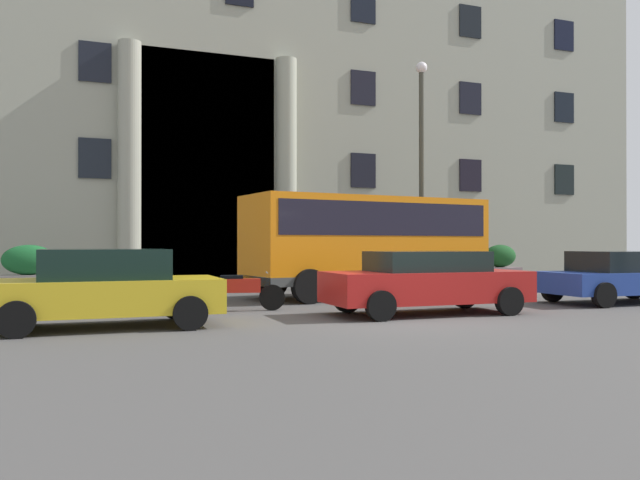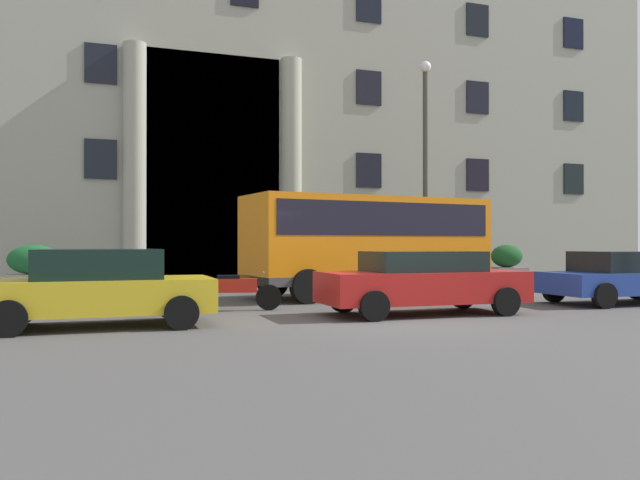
{
  "view_description": "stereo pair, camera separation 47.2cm",
  "coord_description": "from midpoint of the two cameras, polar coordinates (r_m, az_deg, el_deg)",
  "views": [
    {
      "loc": [
        -6.35,
        -11.56,
        1.56
      ],
      "look_at": [
        0.33,
        5.31,
        1.65
      ],
      "focal_mm": 36.59,
      "sensor_mm": 36.0,
      "label": 1
    },
    {
      "loc": [
        -5.91,
        -11.73,
        1.56
      ],
      "look_at": [
        0.33,
        5.31,
        1.65
      ],
      "focal_mm": 36.59,
      "sensor_mm": 36.0,
      "label": 2
    }
  ],
  "objects": [
    {
      "name": "ground_plane",
      "position": [
        13.26,
        7.67,
        -7.29
      ],
      "size": [
        80.0,
        64.0,
        0.12
      ],
      "primitive_type": "cube",
      "color": "#4B4948"
    },
    {
      "name": "office_building_facade",
      "position": [
        31.06,
        -8.2,
        16.3
      ],
      "size": [
        39.66,
        9.66,
        20.86
      ],
      "color": "#9C9C8A",
      "rests_on": "ground_plane"
    },
    {
      "name": "orange_minibus",
      "position": [
        18.93,
        4.95,
        0.17
      ],
      "size": [
        7.34,
        3.24,
        2.87
      ],
      "rotation": [
        0.0,
        0.0,
        0.11
      ],
      "color": "orange",
      "rests_on": "ground_plane"
    },
    {
      "name": "bus_stop_sign",
      "position": [
        22.86,
        14.16,
        -0.34
      ],
      "size": [
        0.44,
        0.08,
        2.47
      ],
      "color": "#98991F",
      "rests_on": "ground_plane"
    },
    {
      "name": "hedge_planter_east",
      "position": [
        22.44,
        -23.2,
        -2.38
      ],
      "size": [
        1.65,
        0.74,
        1.51
      ],
      "color": "gray",
      "rests_on": "ground_plane"
    },
    {
      "name": "hedge_planter_entrance_left",
      "position": [
        24.97,
        9.11,
        -2.38
      ],
      "size": [
        1.81,
        0.73,
        1.34
      ],
      "color": "gray",
      "rests_on": "ground_plane"
    },
    {
      "name": "hedge_planter_entrance_right",
      "position": [
        27.31,
        16.5,
        -2.03
      ],
      "size": [
        1.46,
        0.95,
        1.5
      ],
      "color": "gray",
      "rests_on": "ground_plane"
    },
    {
      "name": "parked_compact_extra",
      "position": [
        14.5,
        9.87,
        -3.6
      ],
      "size": [
        4.54,
        2.07,
        1.38
      ],
      "rotation": [
        0.0,
        0.0,
        -0.03
      ],
      "color": "red",
      "rests_on": "ground_plane"
    },
    {
      "name": "parked_hatchback_near",
      "position": [
        12.75,
        -17.82,
        -3.95
      ],
      "size": [
        4.19,
        2.14,
        1.45
      ],
      "rotation": [
        0.0,
        0.0,
        -0.02
      ],
      "color": "gold",
      "rests_on": "ground_plane"
    },
    {
      "name": "parked_estate_mid",
      "position": [
        18.62,
        25.59,
        -2.92
      ],
      "size": [
        4.13,
        2.17,
        1.35
      ],
      "rotation": [
        0.0,
        0.0,
        -0.04
      ],
      "color": "#24409B",
      "rests_on": "ground_plane"
    },
    {
      "name": "scooter_by_planter",
      "position": [
        15.19,
        -6.62,
        -4.43
      ],
      "size": [
        2.06,
        0.73,
        0.89
      ],
      "rotation": [
        0.0,
        0.0,
        -0.24
      ],
      "color": "black",
      "rests_on": "ground_plane"
    },
    {
      "name": "lamppost_plaza_centre",
      "position": [
        23.3,
        9.78,
        7.22
      ],
      "size": [
        0.4,
        0.4,
        7.94
      ],
      "color": "#3C3C31",
      "rests_on": "ground_plane"
    }
  ]
}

